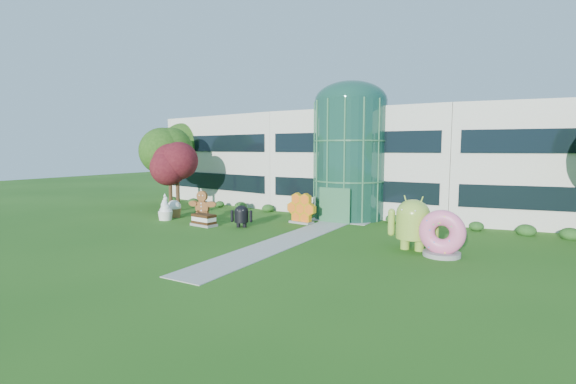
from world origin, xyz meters
The scene contains 14 objects.
ground centered at (0.00, 0.00, 0.00)m, with size 140.00×140.00×0.00m, color #215114.
building centered at (0.00, 18.00, 4.65)m, with size 46.00×15.00×9.30m, color beige, non-canonical shape.
atrium centered at (0.00, 12.00, 4.90)m, with size 6.00×6.00×9.80m, color #194738.
walkway centered at (0.00, 2.00, 0.02)m, with size 2.40×20.00×0.04m, color #9E9E93.
tree_red centered at (-15.50, 7.50, 3.00)m, with size 4.00×4.00×6.00m, color #3F0C14, non-canonical shape.
trees_backdrop centered at (0.00, 13.00, 4.20)m, with size 52.00×8.00×8.40m, color #1C4411, non-canonical shape.
android_green centered at (7.50, 3.10, 1.74)m, with size 3.07×2.05×3.48m, color #8BB239, non-canonical shape.
android_black centered at (-5.26, 3.74, 0.97)m, with size 1.72×1.15×1.95m, color black, non-canonical shape.
donut centered at (9.26, 2.51, 1.30)m, with size 2.50×1.20×2.60m, color #E25696, non-canonical shape.
gingerbread centered at (-9.66, 4.37, 1.25)m, with size 2.71×1.04×2.50m, color brown, non-canonical shape.
ice_cream_sandwich centered at (-8.10, 2.76, 0.46)m, with size 2.05×1.03×0.92m, color black, non-canonical shape.
honeycomb centered at (-2.20, 7.51, 1.08)m, with size 2.75×0.98×2.16m, color orange, non-canonical shape.
froyo centered at (-12.62, 3.18, 1.09)m, with size 1.27×1.27×2.19m, color white, non-canonical shape.
cupcake centered at (-12.96, 4.49, 0.75)m, with size 1.25×1.25×1.50m, color white, non-canonical shape.
Camera 1 is at (13.24, -21.08, 5.89)m, focal length 26.00 mm.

